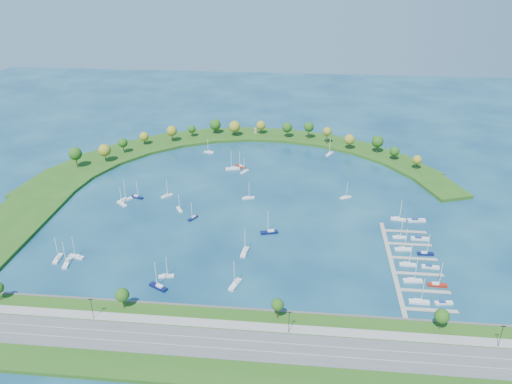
# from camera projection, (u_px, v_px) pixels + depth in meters

# --- Properties ---
(ground) EXTENTS (700.00, 700.00, 0.00)m
(ground) POSITION_uv_depth(u_px,v_px,m) (247.00, 201.00, 304.38)
(ground) COLOR #082A48
(ground) RESTS_ON ground
(south_shoreline) EXTENTS (420.00, 43.10, 11.60)m
(south_shoreline) POSITION_uv_depth(u_px,v_px,m) (210.00, 342.00, 194.07)
(south_shoreline) COLOR #214C14
(south_shoreline) RESTS_ON ground
(breakwater) EXTENTS (286.74, 247.64, 2.00)m
(breakwater) POSITION_uv_depth(u_px,v_px,m) (190.00, 166.00, 351.65)
(breakwater) COLOR #214C14
(breakwater) RESTS_ON ground
(breakwater_trees) EXTENTS (240.08, 90.47, 14.92)m
(breakwater_trees) POSITION_uv_depth(u_px,v_px,m) (238.00, 136.00, 378.72)
(breakwater_trees) COLOR #382314
(breakwater_trees) RESTS_ON breakwater
(harbor_tower) EXTENTS (2.60, 2.60, 4.22)m
(harbor_tower) POSITION_uv_depth(u_px,v_px,m) (256.00, 131.00, 409.42)
(harbor_tower) COLOR gray
(harbor_tower) RESTS_ON breakwater
(dock_system) EXTENTS (24.28, 82.00, 1.60)m
(dock_system) POSITION_uv_depth(u_px,v_px,m) (407.00, 265.00, 242.05)
(dock_system) COLOR gray
(dock_system) RESTS_ON ground
(moored_boat_0) EXTENTS (7.74, 3.21, 11.04)m
(moored_boat_0) POSITION_uv_depth(u_px,v_px,m) (209.00, 152.00, 375.93)
(moored_boat_0) COLOR silver
(moored_boat_0) RESTS_ON ground
(moored_boat_1) EXTENTS (7.79, 4.59, 11.07)m
(moored_boat_1) POSITION_uv_depth(u_px,v_px,m) (248.00, 197.00, 306.99)
(moored_boat_1) COLOR silver
(moored_boat_1) RESTS_ON ground
(moored_boat_2) EXTENTS (3.72, 9.06, 12.92)m
(moored_boat_2) POSITION_uv_depth(u_px,v_px,m) (67.00, 263.00, 243.26)
(moored_boat_2) COLOR silver
(moored_boat_2) RESTS_ON ground
(moored_boat_3) EXTENTS (8.27, 9.07, 14.13)m
(moored_boat_3) POSITION_uv_depth(u_px,v_px,m) (125.00, 200.00, 303.89)
(moored_boat_3) COLOR silver
(moored_boat_3) RESTS_ON ground
(moored_boat_4) EXTENTS (7.99, 4.78, 11.35)m
(moored_boat_4) POSITION_uv_depth(u_px,v_px,m) (137.00, 197.00, 308.01)
(moored_boat_4) COLOR #0A103F
(moored_boat_4) RESTS_ON ground
(moored_boat_5) EXTENTS (5.70, 7.33, 10.84)m
(moored_boat_5) POSITION_uv_depth(u_px,v_px,m) (245.00, 171.00, 343.23)
(moored_boat_5) COLOR silver
(moored_boat_5) RESTS_ON ground
(moored_boat_6) EXTENTS (2.83, 8.66, 12.56)m
(moored_boat_6) POSITION_uv_depth(u_px,v_px,m) (58.00, 258.00, 246.86)
(moored_boat_6) COLOR silver
(moored_boat_6) RESTS_ON ground
(moored_boat_7) EXTENTS (5.43, 9.69, 13.73)m
(moored_boat_7) POSITION_uv_depth(u_px,v_px,m) (235.00, 284.00, 227.91)
(moored_boat_7) COLOR silver
(moored_boat_7) RESTS_ON ground
(moored_boat_8) EXTENTS (8.03, 6.87, 12.22)m
(moored_boat_8) POSITION_uv_depth(u_px,v_px,m) (241.00, 166.00, 351.18)
(moored_boat_8) COLOR maroon
(moored_boat_8) RESTS_ON ground
(moored_boat_9) EXTENTS (9.78, 4.98, 13.85)m
(moored_boat_9) POSITION_uv_depth(u_px,v_px,m) (269.00, 232.00, 269.68)
(moored_boat_9) COLOR #0A103F
(moored_boat_9) RESTS_ON ground
(moored_boat_10) EXTENTS (9.42, 6.75, 13.68)m
(moored_boat_10) POSITION_uv_depth(u_px,v_px,m) (158.00, 286.00, 226.12)
(moored_boat_10) COLOR #0A103F
(moored_boat_10) RESTS_ON ground
(moored_boat_11) EXTENTS (8.35, 4.05, 11.82)m
(moored_boat_11) POSITION_uv_depth(u_px,v_px,m) (77.00, 256.00, 248.38)
(moored_boat_11) COLOR silver
(moored_boat_11) RESTS_ON ground
(moored_boat_12) EXTENTS (5.37, 7.35, 10.72)m
(moored_boat_12) POSITION_uv_depth(u_px,v_px,m) (179.00, 209.00, 293.44)
(moored_boat_12) COLOR silver
(moored_boat_12) RESTS_ON ground
(moored_boat_13) EXTENTS (3.67, 9.45, 13.54)m
(moored_boat_13) POSITION_uv_depth(u_px,v_px,m) (245.00, 252.00, 252.06)
(moored_boat_13) COLOR silver
(moored_boat_13) RESTS_ON ground
(moored_boat_14) EXTENTS (10.18, 4.80, 14.43)m
(moored_boat_14) POSITION_uv_depth(u_px,v_px,m) (233.00, 168.00, 347.45)
(moored_boat_14) COLOR silver
(moored_boat_14) RESTS_ON ground
(moored_boat_15) EXTENTS (5.20, 7.21, 10.49)m
(moored_boat_15) POSITION_uv_depth(u_px,v_px,m) (193.00, 217.00, 284.13)
(moored_boat_15) COLOR #0A103F
(moored_boat_15) RESTS_ON ground
(moored_boat_16) EXTENTS (7.33, 5.19, 10.63)m
(moored_boat_16) POSITION_uv_depth(u_px,v_px,m) (346.00, 197.00, 307.65)
(moored_boat_16) COLOR silver
(moored_boat_16) RESTS_ON ground
(moored_boat_17) EXTENTS (7.18, 6.62, 11.23)m
(moored_boat_17) POSITION_uv_depth(u_px,v_px,m) (122.00, 204.00, 299.44)
(moored_boat_17) COLOR silver
(moored_boat_17) RESTS_ON ground
(moored_boat_18) EXTENTS (6.34, 8.91, 12.93)m
(moored_boat_18) POSITION_uv_depth(u_px,v_px,m) (330.00, 153.00, 372.68)
(moored_boat_18) COLOR silver
(moored_boat_18) RESTS_ON ground
(moored_boat_19) EXTENTS (7.46, 3.68, 10.56)m
(moored_boat_19) POSITION_uv_depth(u_px,v_px,m) (166.00, 275.00, 233.76)
(moored_boat_19) COLOR silver
(moored_boat_19) RESTS_ON ground
(moored_boat_20) EXTENTS (6.66, 7.05, 11.15)m
(moored_boat_20) POSITION_uv_depth(u_px,v_px,m) (167.00, 195.00, 309.45)
(moored_boat_20) COLOR silver
(moored_boat_20) RESTS_ON ground
(docked_boat_0) EXTENTS (8.84, 2.67, 12.91)m
(docked_boat_0) POSITION_uv_depth(u_px,v_px,m) (419.00, 301.00, 216.63)
(docked_boat_0) COLOR silver
(docked_boat_0) RESTS_ON ground
(docked_boat_1) EXTENTS (7.94, 3.17, 1.57)m
(docked_boat_1) POSITION_uv_depth(u_px,v_px,m) (443.00, 303.00, 216.24)
(docked_boat_1) COLOR silver
(docked_boat_1) RESTS_ON ground
(docked_boat_2) EXTENTS (8.91, 3.04, 12.89)m
(docked_boat_2) POSITION_uv_depth(u_px,v_px,m) (413.00, 280.00, 230.44)
(docked_boat_2) COLOR silver
(docked_boat_2) RESTS_ON ground
(docked_boat_3) EXTENTS (8.71, 2.65, 12.72)m
(docked_boat_3) POSITION_uv_depth(u_px,v_px,m) (437.00, 284.00, 227.52)
(docked_boat_3) COLOR maroon
(docked_boat_3) RESTS_ON ground
(docked_boat_4) EXTENTS (8.02, 2.51, 11.67)m
(docked_boat_4) POSITION_uv_depth(u_px,v_px,m) (408.00, 264.00, 242.27)
(docked_boat_4) COLOR silver
(docked_boat_4) RESTS_ON ground
(docked_boat_5) EXTENTS (8.44, 3.02, 1.69)m
(docked_boat_5) POSITION_uv_depth(u_px,v_px,m) (430.00, 267.00, 240.66)
(docked_boat_5) COLOR silver
(docked_boat_5) RESTS_ON ground
(docked_boat_6) EXTENTS (8.70, 3.23, 12.50)m
(docked_boat_6) POSITION_uv_depth(u_px,v_px,m) (403.00, 249.00, 254.53)
(docked_boat_6) COLOR silver
(docked_boat_6) RESTS_ON ground
(docked_boat_7) EXTENTS (8.12, 2.54, 11.83)m
(docked_boat_7) POSITION_uv_depth(u_px,v_px,m) (425.00, 253.00, 250.89)
(docked_boat_7) COLOR #0A103F
(docked_boat_7) RESTS_ON ground
(docked_boat_8) EXTENTS (7.35, 2.52, 10.63)m
(docked_boat_8) POSITION_uv_depth(u_px,v_px,m) (399.00, 237.00, 265.27)
(docked_boat_8) COLOR silver
(docked_boat_8) RESTS_ON ground
(docked_boat_9) EXTENTS (9.40, 2.73, 1.91)m
(docked_boat_9) POSITION_uv_depth(u_px,v_px,m) (420.00, 238.00, 263.91)
(docked_boat_9) COLOR silver
(docked_boat_9) RESTS_ON ground
(docked_boat_10) EXTENTS (8.55, 3.69, 12.16)m
(docked_boat_10) POSITION_uv_depth(u_px,v_px,m) (398.00, 219.00, 282.83)
(docked_boat_10) COLOR silver
(docked_boat_10) RESTS_ON ground
(docked_boat_11) EXTENTS (10.13, 3.79, 2.02)m
(docked_boat_11) POSITION_uv_depth(u_px,v_px,m) (416.00, 220.00, 281.58)
(docked_boat_11) COLOR silver
(docked_boat_11) RESTS_ON ground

